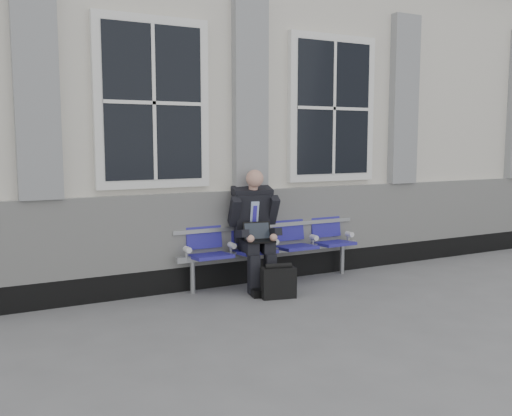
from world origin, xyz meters
TOP-DOWN VIEW (x-y plane):
  - ground at (0.00, 0.00)m, footprint 70.00×70.00m
  - station_building at (-0.02, 3.47)m, footprint 14.40×4.40m
  - bench at (-0.65, 1.32)m, footprint 2.60×0.47m
  - businessman at (-0.97, 1.19)m, footprint 0.64×0.86m
  - briefcase at (-0.94, 0.65)m, footprint 0.43×0.25m

SIDE VIEW (x-z plane):
  - ground at x=0.00m, z-range 0.00..0.00m
  - briefcase at x=-0.94m, z-range -0.02..0.39m
  - bench at x=-0.65m, z-range 0.10..1.01m
  - businessman at x=-0.97m, z-range 0.05..1.53m
  - station_building at x=-0.02m, z-range -0.02..4.47m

